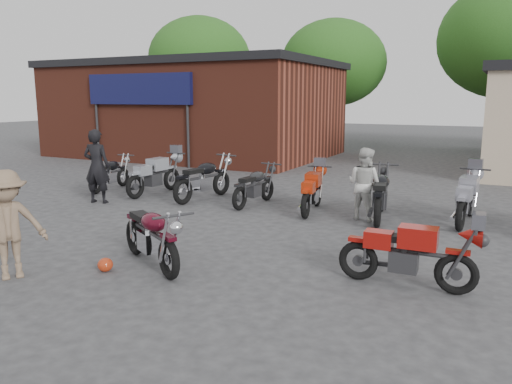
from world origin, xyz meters
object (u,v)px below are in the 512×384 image
at_px(person_light, 364,184).
at_px(row_bike_4, 312,189).
at_px(helmet, 105,265).
at_px(row_bike_3, 255,184).
at_px(sportbike, 409,251).
at_px(person_tan, 8,225).
at_px(person_dark, 97,166).
at_px(vintage_motorcycle, 151,232).
at_px(row_bike_0, 110,172).
at_px(row_bike_1, 155,173).
at_px(row_bike_2, 204,176).
at_px(row_bike_6, 467,196).
at_px(row_bike_5, 381,191).

relative_size(person_light, row_bike_4, 0.84).
distance_m(helmet, row_bike_3, 5.45).
bearing_deg(sportbike, person_tan, -158.48).
distance_m(row_bike_3, row_bike_4, 1.57).
bearing_deg(person_dark, vintage_motorcycle, 128.37).
bearing_deg(row_bike_0, row_bike_4, -97.65).
relative_size(person_light, row_bike_3, 0.87).
xyz_separation_m(row_bike_1, row_bike_2, (1.63, -0.01, 0.02)).
bearing_deg(sportbike, vintage_motorcycle, -167.64).
relative_size(vintage_motorcycle, row_bike_3, 1.07).
xyz_separation_m(sportbike, person_dark, (-8.21, 2.40, 0.40)).
height_order(person_light, row_bike_3, person_light).
bearing_deg(row_bike_0, row_bike_6, -94.65).
height_order(row_bike_0, row_bike_4, row_bike_4).
bearing_deg(row_bike_1, sportbike, -114.54).
height_order(person_dark, row_bike_1, person_dark).
bearing_deg(person_tan, helmet, -18.60).
distance_m(helmet, row_bike_1, 6.38).
distance_m(helmet, person_dark, 5.53).
bearing_deg(row_bike_4, vintage_motorcycle, 160.32).
distance_m(person_dark, person_tan, 5.47).
bearing_deg(person_light, row_bike_5, -127.79).
bearing_deg(row_bike_3, person_light, -91.33).
height_order(helmet, row_bike_4, row_bike_4).
relative_size(helmet, row_bike_4, 0.13).
bearing_deg(person_dark, row_bike_6, 178.69).
relative_size(helmet, row_bike_3, 0.13).
bearing_deg(person_dark, row_bike_2, -158.59).
xyz_separation_m(person_dark, row_bike_6, (8.65, 1.99, -0.35)).
bearing_deg(helmet, person_light, 62.41).
height_order(row_bike_0, row_bike_1, row_bike_1).
xyz_separation_m(person_dark, row_bike_2, (2.21, 1.59, -0.33)).
bearing_deg(helmet, row_bike_1, 121.10).
height_order(person_light, row_bike_4, person_light).
bearing_deg(row_bike_3, row_bike_0, 94.47).
height_order(person_light, person_tan, person_tan).
bearing_deg(row_bike_4, sportbike, -152.23).
height_order(row_bike_3, row_bike_6, row_bike_6).
height_order(sportbike, row_bike_6, row_bike_6).
bearing_deg(sportbike, row_bike_5, 107.03).
distance_m(row_bike_5, row_bike_6, 1.82).
bearing_deg(person_light, vintage_motorcycle, 81.55).
bearing_deg(row_bike_4, row_bike_5, -97.68).
relative_size(sportbike, person_dark, 0.99).
relative_size(person_tan, row_bike_3, 0.89).
distance_m(person_tan, row_bike_2, 6.31).
distance_m(sportbike, helmet, 4.60).
height_order(person_tan, row_bike_2, person_tan).
relative_size(row_bike_0, row_bike_2, 0.86).
bearing_deg(row_bike_3, person_dark, 116.84).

